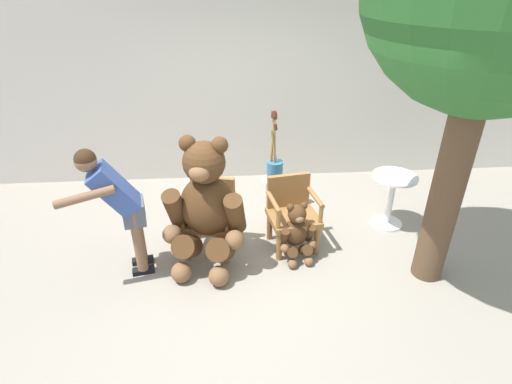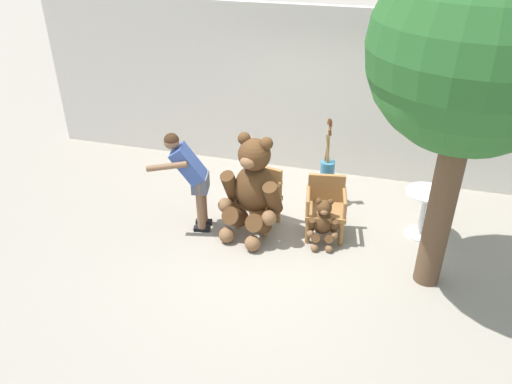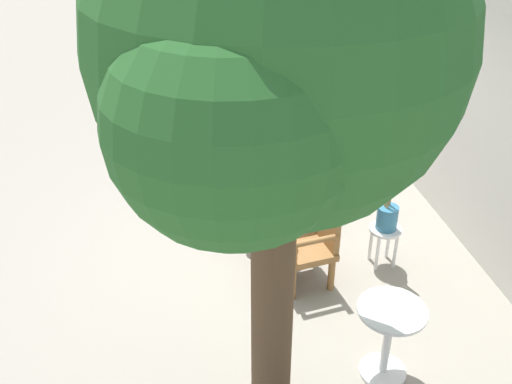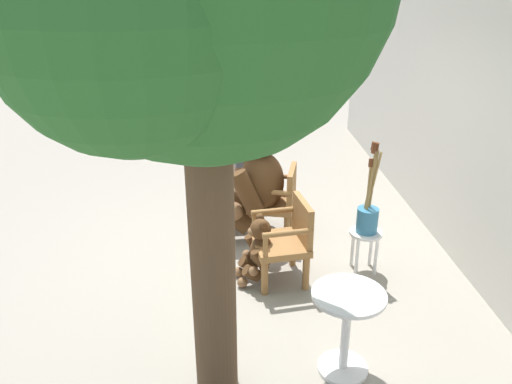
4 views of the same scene
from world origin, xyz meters
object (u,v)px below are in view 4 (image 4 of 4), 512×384
at_px(wooden_chair_left, 277,200).
at_px(wooden_chair_right, 286,239).
at_px(brush_bucket, 368,213).
at_px(person_visitor, 243,142).
at_px(teddy_bear_small, 258,250).
at_px(round_side_table, 346,323).
at_px(teddy_bear_large, 255,177).
at_px(white_stool, 365,240).

distance_m(wooden_chair_left, wooden_chair_right, 0.96).
bearing_deg(brush_bucket, person_visitor, -145.13).
distance_m(person_visitor, brush_bucket, 2.15).
bearing_deg(person_visitor, teddy_bear_small, 2.92).
relative_size(wooden_chair_left, brush_bucket, 0.90).
height_order(wooden_chair_left, round_side_table, wooden_chair_left).
distance_m(teddy_bear_large, white_stool, 1.46).
bearing_deg(round_side_table, teddy_bear_small, -155.68).
height_order(wooden_chair_right, round_side_table, wooden_chair_right).
xyz_separation_m(wooden_chair_right, teddy_bear_large, (-0.99, -0.26, 0.28)).
xyz_separation_m(wooden_chair_left, person_visitor, (-0.91, -0.37, 0.43)).
bearing_deg(teddy_bear_small, brush_bucket, 96.66).
xyz_separation_m(white_stool, round_side_table, (1.45, -0.53, 0.09)).
relative_size(teddy_bear_large, white_stool, 3.28).
distance_m(wooden_chair_right, round_side_table, 1.37).
xyz_separation_m(wooden_chair_right, brush_bucket, (-0.11, 0.85, 0.21)).
relative_size(wooden_chair_left, teddy_bear_small, 1.20).
height_order(teddy_bear_small, brush_bucket, brush_bucket).
xyz_separation_m(teddy_bear_large, person_visitor, (-0.88, -0.11, 0.16)).
distance_m(wooden_chair_left, white_stool, 1.20).
bearing_deg(person_visitor, round_side_table, 12.20).
bearing_deg(wooden_chair_left, white_stool, 44.85).
distance_m(person_visitor, white_stool, 2.20).
height_order(teddy_bear_small, round_side_table, round_side_table).
bearing_deg(round_side_table, white_stool, 160.01).
bearing_deg(wooden_chair_right, brush_bucket, 97.75).
bearing_deg(brush_bucket, round_side_table, -19.99).
height_order(person_visitor, white_stool, person_visitor).
bearing_deg(wooden_chair_left, person_visitor, -157.57).
xyz_separation_m(white_stool, brush_bucket, (-0.00, 0.00, 0.32)).
height_order(teddy_bear_large, round_side_table, teddy_bear_large).
relative_size(teddy_bear_large, teddy_bear_small, 2.11).
distance_m(teddy_bear_small, brush_bucket, 1.18).
bearing_deg(wooden_chair_left, teddy_bear_large, -96.86).
relative_size(teddy_bear_small, brush_bucket, 0.74).
bearing_deg(wooden_chair_left, teddy_bear_small, -15.91).
bearing_deg(white_stool, person_visitor, -145.23).
distance_m(wooden_chair_right, teddy_bear_large, 1.06).
height_order(teddy_bear_large, brush_bucket, teddy_bear_large).
bearing_deg(teddy_bear_small, wooden_chair_left, 164.09).
bearing_deg(teddy_bear_small, round_side_table, 24.32).
bearing_deg(wooden_chair_left, wooden_chair_right, 0.04).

